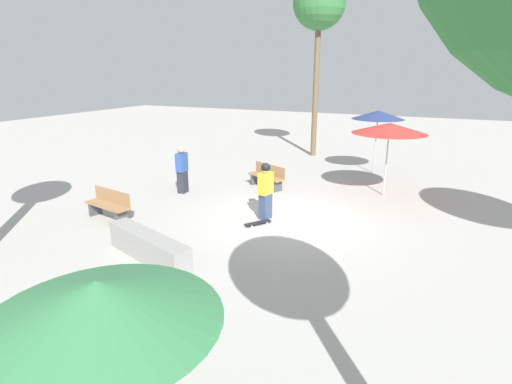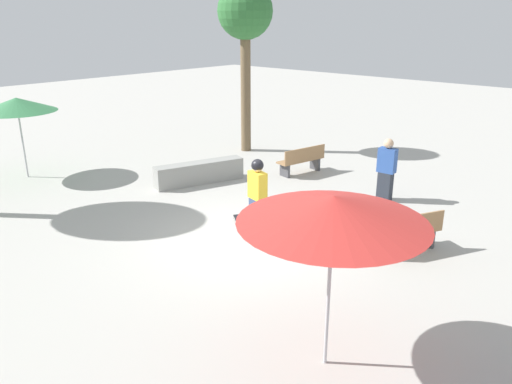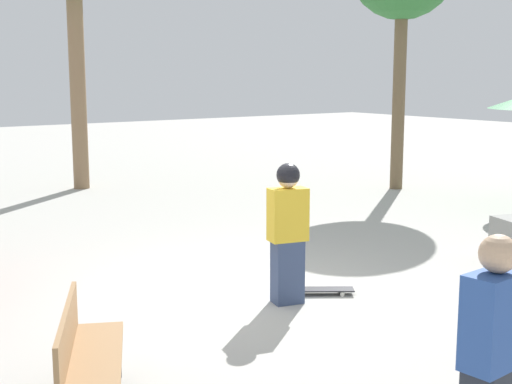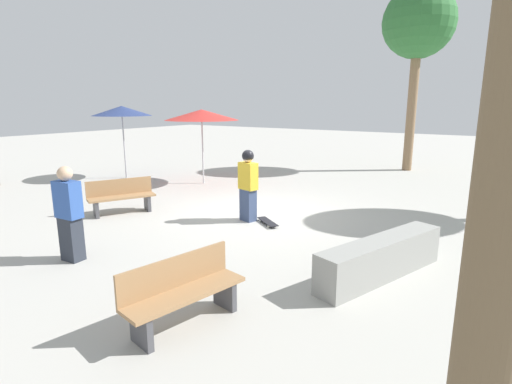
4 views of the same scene
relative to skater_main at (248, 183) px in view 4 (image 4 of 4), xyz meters
The scene contains 10 objects.
ground_plane 1.09m from the skater_main, 110.65° to the left, with size 60.00×60.00×0.00m, color #B2AFA8.
skater_main is the anchor object (origin of this frame).
skateboard 1.00m from the skater_main, ahead, with size 0.77×0.62×0.07m.
concrete_ledge 3.84m from the skater_main, 21.39° to the right, with size 1.28×2.66×0.63m.
bench_near 4.57m from the skater_main, 65.41° to the right, with size 0.74×1.65×0.85m.
bench_far 3.28m from the skater_main, 157.84° to the right, with size 1.10×1.63×0.85m.
shade_umbrella_red 4.97m from the skater_main, 143.66° to the left, with size 2.47×2.47×2.50m.
shade_umbrella_navy 7.32m from the skater_main, 163.79° to the left, with size 2.10×2.10×2.60m.
palm_tree_center_left 10.76m from the skater_main, 82.17° to the left, with size 2.73×2.73×7.10m.
bystander_watching 3.88m from the skater_main, 107.86° to the right, with size 0.48×0.29×1.67m.
Camera 4 is at (5.39, -8.00, 2.71)m, focal length 28.00 mm.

